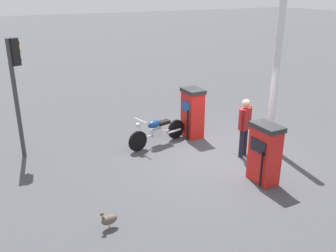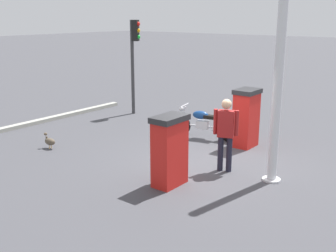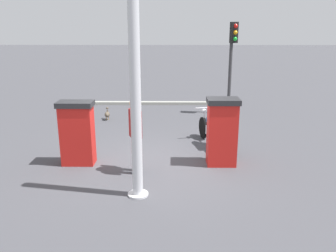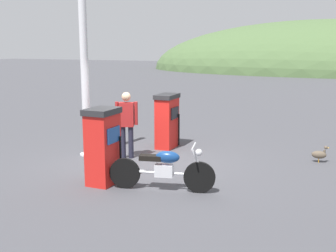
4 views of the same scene
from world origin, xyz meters
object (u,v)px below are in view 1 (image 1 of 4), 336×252
attendant_person (245,124)px  canopy_support_pole (275,77)px  wandering_duck (109,219)px  fuel_pump_far (265,153)px  motorcycle_near_pump (157,131)px  fuel_pump_near (192,113)px  roadside_traffic_light (16,77)px

attendant_person → canopy_support_pole: canopy_support_pole is taller
attendant_person → wandering_duck: bearing=18.0°
fuel_pump_far → attendant_person: attendant_person is taller
motorcycle_near_pump → canopy_support_pole: 3.81m
attendant_person → motorcycle_near_pump: bearing=-45.8°
fuel_pump_far → motorcycle_near_pump: 3.55m
fuel_pump_near → roadside_traffic_light: roadside_traffic_light is taller
motorcycle_near_pump → roadside_traffic_light: roadside_traffic_light is taller
roadside_traffic_light → canopy_support_pole: canopy_support_pole is taller
fuel_pump_far → roadside_traffic_light: size_ratio=0.45×
canopy_support_pole → motorcycle_near_pump: bearing=-30.6°
motorcycle_near_pump → canopy_support_pole: size_ratio=0.46×
attendant_person → wandering_duck: (4.56, 1.48, -0.77)m
fuel_pump_near → roadside_traffic_light: bearing=-11.4°
motorcycle_near_pump → attendant_person: bearing=134.2°
roadside_traffic_light → fuel_pump_far: bearing=138.7°
fuel_pump_far → wandering_duck: (4.05, 0.06, -0.56)m
fuel_pump_near → canopy_support_pole: 2.79m
fuel_pump_far → motorcycle_near_pump: (1.31, -3.29, -0.32)m
roadside_traffic_light → motorcycle_near_pump: bearing=163.4°
attendant_person → wandering_duck: 4.85m
roadside_traffic_light → attendant_person: bearing=151.6°
attendant_person → roadside_traffic_light: (5.49, -2.96, 1.32)m
fuel_pump_near → wandering_duck: 5.34m
attendant_person → canopy_support_pole: bearing=-172.9°
motorcycle_near_pump → canopy_support_pole: canopy_support_pole is taller
motorcycle_near_pump → roadside_traffic_light: 4.25m
wandering_duck → motorcycle_near_pump: bearing=-129.3°
fuel_pump_far → attendant_person: 1.52m
wandering_duck → roadside_traffic_light: bearing=-78.2°
fuel_pump_near → attendant_person: size_ratio=0.94×
fuel_pump_near → wandering_duck: (4.05, 3.44, -0.60)m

